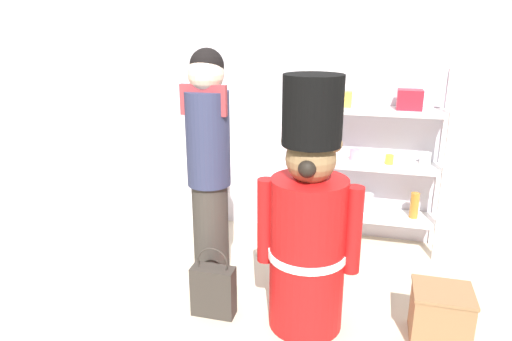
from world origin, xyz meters
name	(u,v)px	position (x,y,z in m)	size (l,w,h in m)	color
back_wall	(270,93)	(0.00, 2.20, 1.30)	(6.40, 0.12, 2.60)	silver
merchandise_shelf	(373,159)	(0.96, 1.98, 0.80)	(1.21, 0.35, 1.56)	white
teddy_bear_guard	(308,225)	(0.60, 0.68, 0.71)	(0.65, 0.50, 1.63)	red
person_shopper	(209,167)	(-0.13, 0.91, 0.96)	(0.31, 0.30, 1.76)	#38332D
shopping_bag	(213,290)	(-0.01, 0.62, 0.19)	(0.29, 0.13, 0.50)	#332D28
display_crate	(440,315)	(1.44, 0.73, 0.18)	(0.36, 0.32, 0.35)	olive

